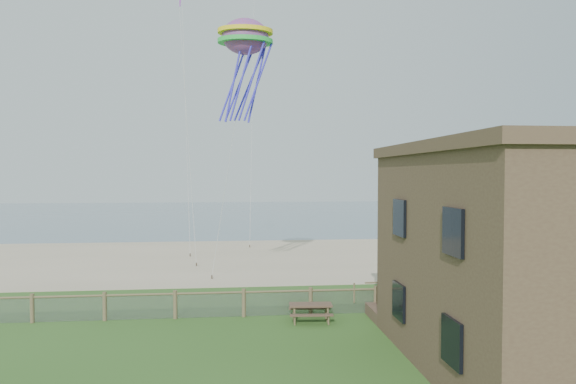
# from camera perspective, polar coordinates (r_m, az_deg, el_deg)

# --- Properties ---
(ground) EXTENTS (160.00, 160.00, 0.00)m
(ground) POSITION_cam_1_polar(r_m,az_deg,el_deg) (17.85, -4.56, -18.84)
(ground) COLOR #2D531C
(ground) RESTS_ON ground
(sand_beach) EXTENTS (72.00, 20.00, 0.02)m
(sand_beach) POSITION_cam_1_polar(r_m,az_deg,el_deg) (39.19, -5.34, -7.32)
(sand_beach) COLOR tan
(sand_beach) RESTS_ON ground
(ocean) EXTENTS (160.00, 68.00, 0.02)m
(ocean) POSITION_cam_1_polar(r_m,az_deg,el_deg) (82.92, -5.66, -2.40)
(ocean) COLOR slate
(ocean) RESTS_ON ground
(chainlink_fence) EXTENTS (36.20, 0.20, 1.25)m
(chainlink_fence) POSITION_cam_1_polar(r_m,az_deg,el_deg) (23.41, -4.93, -12.35)
(chainlink_fence) COLOR brown
(chainlink_fence) RESTS_ON ground
(motel_deck) EXTENTS (15.00, 2.00, 0.50)m
(motel_deck) POSITION_cam_1_polar(r_m,az_deg,el_deg) (26.20, 25.56, -11.66)
(motel_deck) COLOR brown
(motel_deck) RESTS_ON ground
(picnic_table) EXTENTS (1.92, 1.50, 0.77)m
(picnic_table) POSITION_cam_1_polar(r_m,az_deg,el_deg) (22.71, 2.52, -13.22)
(picnic_table) COLOR brown
(picnic_table) RESTS_ON ground
(octopus_kite) EXTENTS (3.53, 2.98, 6.19)m
(octopus_kite) POSITION_cam_1_polar(r_m,az_deg,el_deg) (28.75, -4.75, 13.76)
(octopus_kite) COLOR red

